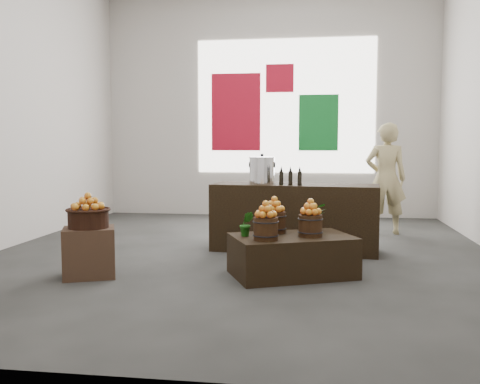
# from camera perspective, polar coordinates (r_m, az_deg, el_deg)

# --- Properties ---
(ground) EXTENTS (7.00, 7.00, 0.00)m
(ground) POSITION_cam_1_polar(r_m,az_deg,el_deg) (6.48, 0.21, -6.57)
(ground) COLOR #373735
(ground) RESTS_ON ground
(back_wall) EXTENTS (6.00, 0.04, 4.00)m
(back_wall) POSITION_cam_1_polar(r_m,az_deg,el_deg) (9.85, 3.08, 9.10)
(back_wall) COLOR beige
(back_wall) RESTS_ON ground
(back_opening) EXTENTS (3.20, 0.02, 2.40)m
(back_opening) POSITION_cam_1_polar(r_m,az_deg,el_deg) (9.81, 4.84, 9.10)
(back_opening) COLOR white
(back_opening) RESTS_ON back_wall
(deco_red_left) EXTENTS (0.90, 0.04, 1.40)m
(deco_red_left) POSITION_cam_1_polar(r_m,az_deg,el_deg) (9.89, -0.44, 8.51)
(deco_red_left) COLOR #AD0D22
(deco_red_left) RESTS_ON back_wall
(deco_green_right) EXTENTS (0.70, 0.04, 1.00)m
(deco_green_right) POSITION_cam_1_polar(r_m,az_deg,el_deg) (9.77, 8.37, 7.32)
(deco_green_right) COLOR #106C26
(deco_green_right) RESTS_ON back_wall
(deco_red_upper) EXTENTS (0.50, 0.04, 0.50)m
(deco_red_upper) POSITION_cam_1_polar(r_m,az_deg,el_deg) (9.86, 4.27, 12.01)
(deco_red_upper) COLOR #AD0D22
(deco_red_upper) RESTS_ON back_wall
(crate) EXTENTS (0.61, 0.56, 0.49)m
(crate) POSITION_cam_1_polar(r_m,az_deg,el_deg) (5.52, -15.78, -6.21)
(crate) COLOR #4C3223
(crate) RESTS_ON ground
(wicker_basket) EXTENTS (0.39, 0.39, 0.18)m
(wicker_basket) POSITION_cam_1_polar(r_m,az_deg,el_deg) (5.47, -15.87, -2.76)
(wicker_basket) COLOR black
(wicker_basket) RESTS_ON crate
(apples_in_basket) EXTENTS (0.31, 0.31, 0.16)m
(apples_in_basket) POSITION_cam_1_polar(r_m,az_deg,el_deg) (5.45, -15.91, -0.97)
(apples_in_basket) COLOR #AF0517
(apples_in_basket) RESTS_ON wicker_basket
(display_table) EXTENTS (1.36, 1.13, 0.40)m
(display_table) POSITION_cam_1_polar(r_m,az_deg,el_deg) (5.40, 5.59, -6.78)
(display_table) COLOR black
(display_table) RESTS_ON ground
(apple_bucket_front_left) EXTENTS (0.23, 0.23, 0.22)m
(apple_bucket_front_left) POSITION_cam_1_polar(r_m,az_deg,el_deg) (5.08, 2.76, -3.95)
(apple_bucket_front_left) COLOR #34200E
(apple_bucket_front_left) RESTS_ON display_table
(apples_in_bucket_front_left) EXTENTS (0.18, 0.18, 0.16)m
(apples_in_bucket_front_left) POSITION_cam_1_polar(r_m,az_deg,el_deg) (5.05, 2.77, -1.86)
(apples_in_bucket_front_left) COLOR #AF0517
(apples_in_bucket_front_left) RESTS_ON apple_bucket_front_left
(apple_bucket_front_right) EXTENTS (0.23, 0.23, 0.22)m
(apple_bucket_front_right) POSITION_cam_1_polar(r_m,az_deg,el_deg) (5.31, 7.51, -3.58)
(apple_bucket_front_right) COLOR #34200E
(apple_bucket_front_right) RESTS_ON display_table
(apples_in_bucket_front_right) EXTENTS (0.18, 0.18, 0.16)m
(apples_in_bucket_front_right) POSITION_cam_1_polar(r_m,az_deg,el_deg) (5.29, 7.53, -1.59)
(apples_in_bucket_front_right) COLOR #AF0517
(apples_in_bucket_front_right) RESTS_ON apple_bucket_front_right
(apple_bucket_rear) EXTENTS (0.23, 0.23, 0.22)m
(apple_bucket_rear) POSITION_cam_1_polar(r_m,az_deg,el_deg) (5.50, 3.68, -3.25)
(apple_bucket_rear) COLOR #34200E
(apple_bucket_rear) RESTS_ON display_table
(apples_in_bucket_rear) EXTENTS (0.18, 0.18, 0.16)m
(apples_in_bucket_rear) POSITION_cam_1_polar(r_m,az_deg,el_deg) (5.48, 3.69, -1.32)
(apples_in_bucket_rear) COLOR #AF0517
(apples_in_bucket_rear) RESTS_ON apple_bucket_rear
(herb_garnish_right) EXTENTS (0.27, 0.24, 0.30)m
(herb_garnish_right) POSITION_cam_1_polar(r_m,az_deg,el_deg) (5.65, 7.91, -2.64)
(herb_garnish_right) COLOR #175812
(herb_garnish_right) RESTS_ON display_table
(herb_garnish_left) EXTENTS (0.15, 0.13, 0.25)m
(herb_garnish_left) POSITION_cam_1_polar(r_m,az_deg,el_deg) (5.29, 0.69, -3.41)
(herb_garnish_left) COLOR #175812
(herb_garnish_left) RESTS_ON display_table
(counter) EXTENTS (2.07, 0.83, 0.83)m
(counter) POSITION_cam_1_polar(r_m,az_deg,el_deg) (6.63, 5.85, -2.72)
(counter) COLOR black
(counter) RESTS_ON ground
(stock_pot_left) EXTENTS (0.31, 0.31, 0.31)m
(stock_pot_left) POSITION_cam_1_polar(r_m,az_deg,el_deg) (6.64, 2.36, 2.25)
(stock_pot_left) COLOR silver
(stock_pot_left) RESTS_ON counter
(oil_cruets) EXTENTS (0.22, 0.08, 0.23)m
(oil_cruets) POSITION_cam_1_polar(r_m,az_deg,el_deg) (6.38, 5.65, 1.74)
(oil_cruets) COLOR black
(oil_cruets) RESTS_ON counter
(shopper) EXTENTS (0.60, 0.40, 1.62)m
(shopper) POSITION_cam_1_polar(r_m,az_deg,el_deg) (8.08, 15.29, 1.38)
(shopper) COLOR tan
(shopper) RESTS_ON ground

